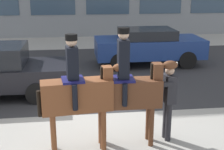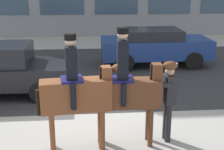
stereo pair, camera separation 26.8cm
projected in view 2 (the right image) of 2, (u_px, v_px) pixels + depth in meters
The scene contains 6 objects.
ground_plane at pixel (97, 122), 8.04m from camera, with size 80.00×80.00×0.00m, color #9E9B93.
road_surface at pixel (93, 71), 12.57m from camera, with size 23.52×8.50×0.01m.
mounted_horse_lead at pixel (77, 92), 6.40m from camera, with size 1.85×0.65×2.50m.
mounted_horse_companion at pixel (127, 89), 6.59m from camera, with size 1.91×0.65×2.59m.
pedestrian_bystander at pixel (168, 98), 6.82m from camera, with size 0.82×0.49×1.73m.
street_car_far_lane at pixel (155, 46), 13.25m from camera, with size 4.55×2.03×1.54m.
Camera 2 is at (-0.22, -7.35, 3.49)m, focal length 50.00 mm.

